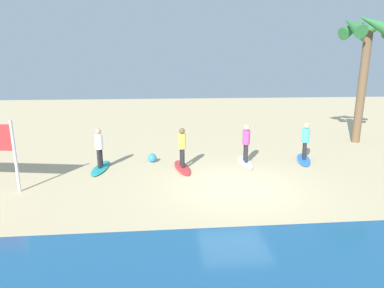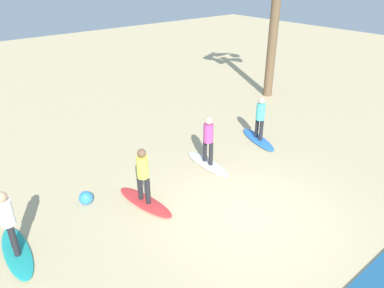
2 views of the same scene
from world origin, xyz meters
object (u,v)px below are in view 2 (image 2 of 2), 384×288
(surfer_white, at_px, (208,137))
(beach_ball, at_px, (86,198))
(surfboard_red, at_px, (145,202))
(surfer_red, at_px, (143,172))
(surfboard_blue, at_px, (258,139))
(surfboard_white, at_px, (208,164))
(surfer_teal, at_px, (7,218))
(surfer_blue, at_px, (260,115))
(surfboard_teal, at_px, (17,252))

(surfer_white, height_order, beach_ball, surfer_white)
(surfboard_red, xyz_separation_m, surfer_red, (0.00, 0.00, 0.99))
(surfboard_blue, height_order, surfboard_white, same)
(beach_ball, bearing_deg, surfer_teal, 20.62)
(surfer_white, height_order, surfboard_red, surfer_white)
(surfer_white, distance_m, surfer_red, 2.86)
(surfboard_white, bearing_deg, surfer_blue, 97.01)
(surfboard_blue, distance_m, surfer_red, 5.69)
(surfboard_teal, bearing_deg, surfboard_white, 97.31)
(surfboard_white, xyz_separation_m, surfer_red, (2.82, 0.49, 0.99))
(surfer_teal, bearing_deg, surfboard_white, -177.70)
(surfer_blue, distance_m, surfboard_teal, 9.03)
(surfboard_teal, xyz_separation_m, beach_ball, (-2.12, -0.80, 0.15))
(beach_ball, bearing_deg, surfboard_red, 141.07)
(surfboard_teal, bearing_deg, surfboard_blue, 97.64)
(surfer_blue, distance_m, surfer_teal, 8.97)
(surfer_blue, height_order, surfer_white, same)
(surfer_white, bearing_deg, surfboard_red, 9.80)
(surfer_blue, bearing_deg, surfer_teal, 2.62)
(surfer_white, relative_size, surfer_red, 1.00)
(surfboard_red, bearing_deg, beach_ball, -136.88)
(surfboard_white, xyz_separation_m, surfer_teal, (6.22, 0.25, 0.99))
(beach_ball, bearing_deg, surfer_white, 172.39)
(surfer_red, distance_m, surfer_teal, 3.41)
(surfboard_teal, relative_size, beach_ball, 5.34)
(surfboard_red, relative_size, surfer_red, 1.28)
(surfer_teal, bearing_deg, surfer_red, 176.00)
(surfboard_red, xyz_separation_m, surfboard_teal, (3.40, -0.24, 0.00))
(surfer_red, height_order, surfer_teal, same)
(surfer_red, relative_size, beach_ball, 4.17)
(surfer_red, distance_m, beach_ball, 1.85)
(surfboard_blue, relative_size, surfer_red, 1.28)
(surfer_blue, xyz_separation_m, surfboard_teal, (8.96, 0.41, -0.99))
(surfboard_white, bearing_deg, surfer_teal, -84.05)
(surfer_red, bearing_deg, surfer_blue, -173.35)
(surfboard_blue, relative_size, surfboard_white, 1.00)
(surfboard_white, height_order, surfer_red, surfer_red)
(surfboard_red, bearing_deg, surfboard_white, 91.85)
(surfer_blue, relative_size, surfer_teal, 1.00)
(surfer_blue, distance_m, surfboard_white, 2.92)
(surfboard_teal, bearing_deg, beach_ball, 115.63)
(surfboard_white, distance_m, surfer_red, 3.03)
(surfboard_white, relative_size, surfer_red, 1.28)
(surfer_blue, height_order, surfboard_red, surfer_blue)
(surfer_blue, xyz_separation_m, surfer_red, (5.56, 0.65, 0.00))
(surfboard_blue, xyz_separation_m, surfer_blue, (0.00, 0.00, 0.99))
(surfer_blue, xyz_separation_m, beach_ball, (6.84, -0.39, -0.84))
(surfer_red, height_order, surfboard_teal, surfer_red)
(surfboard_blue, xyz_separation_m, surfboard_white, (2.74, 0.16, 0.00))
(surfer_blue, height_order, surfboard_white, surfer_blue)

